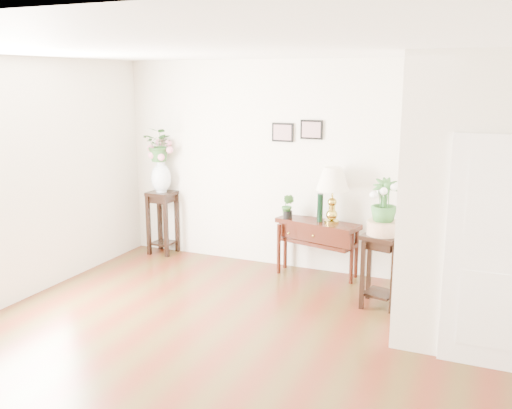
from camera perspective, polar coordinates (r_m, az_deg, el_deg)
The scene contains 18 objects.
floor at distance 5.46m, azimuth -1.43°, elevation -15.34°, with size 6.00×5.50×0.02m, color #463215.
ceiling at distance 4.84m, azimuth -1.62°, elevation 15.44°, with size 6.00×5.50×0.02m, color white.
wall_back at distance 7.51m, azimuth 7.36°, elevation 3.57°, with size 6.00×0.02×2.80m, color white.
partition at distance 6.26m, azimuth 23.53°, elevation 0.86°, with size 1.80×1.95×2.80m, color white.
door at distance 5.37m, azimuth 23.14°, elevation -4.77°, with size 0.90×0.05×2.10m, color white.
art_print_left at distance 7.63m, azimuth 2.68°, elevation 7.22°, with size 0.30×0.02×0.25m, color black.
art_print_right at distance 7.50m, azimuth 5.57°, elevation 7.46°, with size 0.30×0.02×0.25m, color black.
wall_ornament at distance 6.36m, azimuth 15.51°, elevation 7.53°, with size 0.51×0.51×0.07m, color #C4792D.
console_table at distance 7.54m, azimuth 6.13°, elevation -4.39°, with size 1.11×0.37×0.74m, color #3A0D07.
table_lamp at distance 7.32m, azimuth 7.64°, elevation 0.85°, with size 0.42×0.42×0.73m, color #A99434.
green_vase at distance 7.40m, azimuth 6.42°, elevation -0.42°, with size 0.08×0.08×0.37m, color black.
potted_plant at distance 7.54m, azimuth 3.20°, elevation -0.23°, with size 0.17×0.14×0.31m, color #2B5D27.
plant_stand_a at distance 8.54m, azimuth -9.31°, elevation -1.79°, with size 0.36×0.36×0.93m, color black.
porcelain_vase at distance 8.40m, azimuth -9.47°, elevation 2.78°, with size 0.29×0.29×0.50m, color white, non-canonical shape.
lily_arrangement at distance 8.34m, azimuth -9.58°, elevation 5.63°, with size 0.44×0.38×0.49m, color #2B5D27.
plant_stand_b at distance 6.65m, azimuth 12.37°, elevation -6.46°, with size 0.40×0.40×0.84m, color black.
ceramic_bowl at distance 6.51m, azimuth 12.57°, elevation -2.28°, with size 0.36×0.36×0.16m, color tan.
narcissus at distance 6.44m, azimuth 12.70°, elevation 0.28°, with size 0.29×0.29×0.52m, color #2B5D27.
Camera 1 is at (2.04, -4.38, 2.55)m, focal length 40.00 mm.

